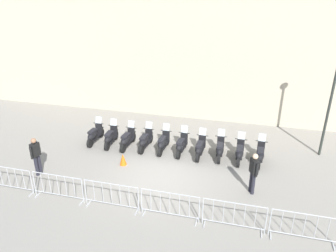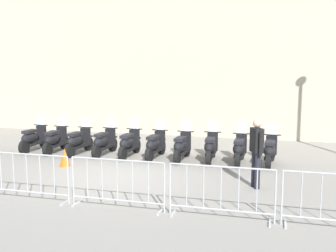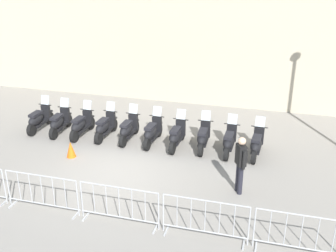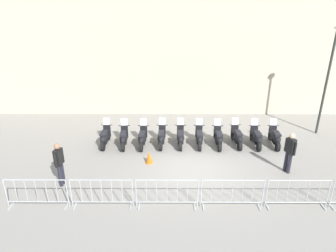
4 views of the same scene
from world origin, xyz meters
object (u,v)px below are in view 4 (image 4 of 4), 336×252
Objects in this scene: motorcycle_0 at (105,137)px; motorcycle_1 at (124,138)px; motorcycle_6 at (218,138)px; barrier_segment_4 at (297,194)px; motorcycle_3 at (162,137)px; barrier_segment_1 at (102,194)px; motorcycle_2 at (143,138)px; traffic_cone at (149,157)px; barrier_segment_0 at (37,193)px; motorcycle_9 at (275,138)px; motorcycle_4 at (180,137)px; motorcycle_7 at (237,137)px; barrier_segment_2 at (167,194)px; barrier_segment_3 at (232,194)px; motorcycle_5 at (199,137)px; officer_near_row_end at (59,162)px; street_lamp at (329,71)px; officer_mid_plaza at (290,151)px; motorcycle_8 at (256,138)px.

motorcycle_1 is at bearing 3.83° from motorcycle_0.
motorcycle_6 reaches higher than barrier_segment_4.
barrier_segment_1 is at bearing -103.49° from motorcycle_3.
motorcycle_2 reaches higher than traffic_cone.
motorcycle_2 is 5.62m from barrier_segment_0.
motorcycle_0 is 4.92m from barrier_segment_0.
barrier_segment_4 is at bearing -92.18° from motorcycle_9.
motorcycle_4 is at bearing 7.69° from motorcycle_3.
motorcycle_6 is 0.93m from motorcycle_7.
motorcycle_7 is 0.83× the size of barrier_segment_2.
motorcycle_2 is at bearing -171.26° from motorcycle_9.
motorcycle_2 and motorcycle_6 have the same top height.
motorcycle_2 is at bearing 5.51° from motorcycle_0.
barrier_segment_0 is at bearing -171.80° from barrier_segment_3.
barrier_segment_4 is (2.54, -4.35, 0.07)m from motorcycle_6.
traffic_cone is at bearing -67.35° from motorcycle_2.
barrier_segment_2 is (-2.68, -5.21, 0.07)m from motorcycle_7.
motorcycle_5 is (4.55, 0.64, 0.00)m from motorcycle_0.
motorcycle_7 is at bearing 9.73° from motorcycle_5.
officer_near_row_end reaches higher than motorcycle_9.
motorcycle_0 and motorcycle_5 have the same top height.
barrier_segment_0 is at bearing -140.18° from motorcycle_7.
motorcycle_1 is 5.18m from barrier_segment_0.
barrier_segment_3 is at bearing -63.67° from motorcycle_4.
motorcycle_1 is at bearing 122.67° from barrier_segment_2.
motorcycle_6 is at bearing 5.81° from motorcycle_4.
motorcycle_9 is 0.83× the size of barrier_segment_2.
motorcycle_0 is 1.00× the size of officer_near_row_end.
motorcycle_6 is at bearing -170.77° from motorcycle_9.
motorcycle_1 is at bearing 97.51° from barrier_segment_1.
street_lamp is at bearing 35.20° from barrier_segment_0.
motorcycle_2 is 4.75m from barrier_segment_1.
barrier_segment_0 is 1.00× the size of barrier_segment_2.
barrier_segment_1 is 1.20× the size of officer_mid_plaza.
motorcycle_2 and motorcycle_9 have the same top height.
street_lamp is 10.07× the size of traffic_cone.
motorcycle_6 is at bearing 35.44° from officer_near_row_end.
officer_near_row_end is 3.70m from traffic_cone.
motorcycle_3 is at bearing 14.15° from motorcycle_2.
motorcycle_3 is 6.65m from barrier_segment_4.
motorcycle_3 is 4.60m from motorcycle_8.
motorcycle_0 is at bearing -174.49° from motorcycle_2.
traffic_cone is at bearing -97.82° from motorcycle_3.
motorcycle_3 is (0.90, 0.23, 0.00)m from motorcycle_2.
motorcycle_7 is 0.31× the size of street_lamp.
motorcycle_2 is at bearing -170.28° from motorcycle_7.
motorcycle_6 is at bearing 144.10° from officer_mid_plaza.
motorcycle_1 is at bearing 152.46° from barrier_segment_4.
traffic_cone is at bearing -148.98° from motorcycle_7.
motorcycle_4 is 4.99m from barrier_segment_3.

